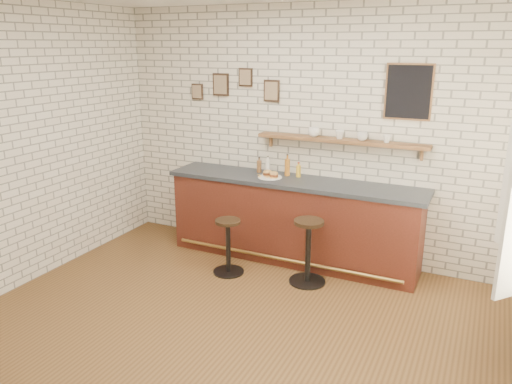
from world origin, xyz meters
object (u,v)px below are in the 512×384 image
Objects in this scene: sandwich_plate at (270,177)px; bitters_bottle_amber at (287,167)px; bar_counter at (293,220)px; bar_stool_right at (308,250)px; shelf_cup_c at (362,136)px; bar_stool_left at (228,245)px; ciabatta_sandwich at (271,174)px; bitters_bottle_white at (268,166)px; shelf_cup_d at (387,139)px; condiment_bottle_yellow at (298,171)px; shelf_cup_b at (340,135)px; bitters_bottle_brown at (259,166)px; shelf_cup_a at (314,132)px.

bitters_bottle_amber is at bearing 51.05° from sandwich_plate.
bar_counter is 0.66m from bar_stool_right.
sandwich_plate is 2.33× the size of shelf_cup_c.
shelf_cup_c is at bearing 35.13° from bar_stool_left.
bitters_bottle_white is at bearing 123.55° from ciabatta_sandwich.
sandwich_plate is 0.04m from ciabatta_sandwich.
shelf_cup_c is (1.25, 0.88, 1.20)m from bar_stool_left.
bitters_bottle_white is at bearing 148.35° from shelf_cup_d.
bitters_bottle_white is 1.80× the size of shelf_cup_c.
bar_stool_right is at bearing -59.98° from condiment_bottle_yellow.
shelf_cup_c reaches higher than bar_counter.
sandwich_plate is 0.43× the size of bar_stool_left.
bitters_bottle_white is 0.34× the size of bar_stool_left.
bar_counter is 1.16m from shelf_cup_b.
bitters_bottle_brown is 2.15× the size of shelf_cup_d.
sandwich_plate is 1.04m from bar_stool_right.
shelf_cup_b is at bearing 145.89° from shelf_cup_d.
bitters_bottle_amber is at bearing 65.17° from bar_stool_left.
bitters_bottle_amber is 1.11m from bar_stool_right.
shelf_cup_a is 1.30× the size of shelf_cup_b.
shelf_cup_b reaches higher than ciabatta_sandwich.
shelf_cup_d is (0.27, 0.00, -0.01)m from shelf_cup_c.
shelf_cup_b is 0.87× the size of shelf_cup_c.
shelf_cup_b reaches higher than shelf_cup_c.
sandwich_plate is 1.18× the size of ciabatta_sandwich.
shelf_cup_d is at bearing -66.18° from shelf_cup_b.
shelf_cup_d is at bearing 3.45° from condiment_bottle_yellow.
condiment_bottle_yellow is 0.25× the size of bar_stool_right.
bar_stool_left is (-0.52, -0.82, -0.74)m from condiment_bottle_yellow.
shelf_cup_d is (1.52, 0.06, 0.45)m from bitters_bottle_brown.
sandwich_plate is at bearing -128.95° from bitters_bottle_amber.
bar_stool_left is 1.64m from shelf_cup_a.
shelf_cup_b reaches higher than condiment_bottle_yellow.
shelf_cup_d reaches higher than bar_stool_left.
shelf_cup_c reaches higher than bar_stool_right.
ciabatta_sandwich is 1.15m from shelf_cup_c.
bar_stool_left is at bearing -122.57° from condiment_bottle_yellow.
ciabatta_sandwich is at bearing 144.20° from bar_stool_right.
shelf_cup_c reaches higher than bitters_bottle_amber.
bar_counter is 0.59m from sandwich_plate.
shelf_cup_a reaches higher than condiment_bottle_yellow.
bar_counter is 0.60m from condiment_bottle_yellow.
shelf_cup_d reaches higher than sandwich_plate.
bitters_bottle_amber is 0.15m from condiment_bottle_yellow.
shelf_cup_c reaches higher than shelf_cup_d.
condiment_bottle_yellow is 1.03m from bar_stool_right.
bar_stool_left is 2.13m from shelf_cup_d.
bitters_bottle_amber is 1.94× the size of shelf_cup_a.
bar_stool_right is at bearing -164.70° from shelf_cup_d.
ciabatta_sandwich is at bearing 131.77° from shelf_cup_b.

